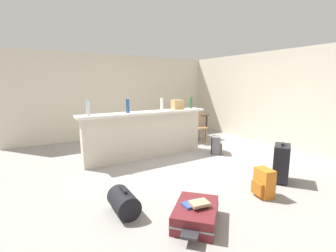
# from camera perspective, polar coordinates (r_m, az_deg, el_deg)

# --- Properties ---
(ground_plane) EXTENTS (13.00, 13.00, 0.05)m
(ground_plane) POSITION_cam_1_polar(r_m,az_deg,el_deg) (5.31, 1.91, -8.32)
(ground_plane) COLOR gray
(wall_back) EXTENTS (6.60, 0.10, 2.50)m
(wall_back) POSITION_cam_1_polar(r_m,az_deg,el_deg) (7.76, -10.82, 6.93)
(wall_back) COLOR beige
(wall_back) RESTS_ON ground_plane
(wall_right) EXTENTS (0.10, 6.00, 2.50)m
(wall_right) POSITION_cam_1_polar(r_m,az_deg,el_deg) (7.39, 20.71, 6.32)
(wall_right) COLOR beige
(wall_right) RESTS_ON ground_plane
(partition_half_wall) EXTENTS (2.80, 0.20, 0.99)m
(partition_half_wall) POSITION_cam_1_polar(r_m,az_deg,el_deg) (5.40, -5.15, -2.34)
(partition_half_wall) COLOR beige
(partition_half_wall) RESTS_ON ground_plane
(bar_countertop) EXTENTS (2.96, 0.40, 0.05)m
(bar_countertop) POSITION_cam_1_polar(r_m,az_deg,el_deg) (5.31, -5.23, 3.14)
(bar_countertop) COLOR white
(bar_countertop) RESTS_ON partition_half_wall
(bottle_clear) EXTENTS (0.06, 0.06, 0.29)m
(bottle_clear) POSITION_cam_1_polar(r_m,az_deg,el_deg) (4.81, -18.42, 3.99)
(bottle_clear) COLOR silver
(bottle_clear) RESTS_ON bar_countertop
(bottle_blue) EXTENTS (0.08, 0.08, 0.29)m
(bottle_blue) POSITION_cam_1_polar(r_m,az_deg,el_deg) (5.11, -9.52, 4.69)
(bottle_blue) COLOR #284C89
(bottle_blue) RESTS_ON bar_countertop
(bottle_white) EXTENTS (0.07, 0.07, 0.28)m
(bottle_white) POSITION_cam_1_polar(r_m,az_deg,el_deg) (5.49, -1.46, 5.15)
(bottle_white) COLOR silver
(bottle_white) RESTS_ON bar_countertop
(bottle_green) EXTENTS (0.07, 0.07, 0.28)m
(bottle_green) POSITION_cam_1_polar(r_m,az_deg,el_deg) (5.99, 5.46, 5.51)
(bottle_green) COLOR #2D6B38
(bottle_green) RESTS_ON bar_countertop
(grocery_bag) EXTENTS (0.26, 0.18, 0.22)m
(grocery_bag) POSITION_cam_1_polar(r_m,az_deg,el_deg) (5.79, 2.20, 5.08)
(grocery_bag) COLOR tan
(grocery_bag) RESTS_ON bar_countertop
(dining_table) EXTENTS (1.10, 0.80, 0.74)m
(dining_table) POSITION_cam_1_polar(r_m,az_deg,el_deg) (7.23, 4.44, 2.06)
(dining_table) COLOR #4C331E
(dining_table) RESTS_ON ground_plane
(dining_chair_near_partition) EXTENTS (0.42, 0.42, 0.93)m
(dining_chair_near_partition) POSITION_cam_1_polar(r_m,az_deg,el_deg) (6.83, 6.80, 0.44)
(dining_chair_near_partition) COLOR #9E754C
(dining_chair_near_partition) RESTS_ON ground_plane
(dining_chair_far_side) EXTENTS (0.42, 0.42, 0.93)m
(dining_chair_far_side) POSITION_cam_1_polar(r_m,az_deg,el_deg) (7.67, 2.25, 1.55)
(dining_chair_far_side) COLOR #9E754C
(dining_chair_far_side) RESTS_ON ground_plane
(suitcase_flat_maroon) EXTENTS (0.84, 0.83, 0.22)m
(suitcase_flat_maroon) POSITION_cam_1_polar(r_m,az_deg,el_deg) (3.07, 6.59, -20.06)
(suitcase_flat_maroon) COLOR maroon
(suitcase_flat_maroon) RESTS_ON ground_plane
(duffel_bag_black) EXTENTS (0.32, 0.49, 0.34)m
(duffel_bag_black) POSITION_cam_1_polar(r_m,az_deg,el_deg) (3.28, -10.45, -17.29)
(duffel_bag_black) COLOR black
(duffel_bag_black) RESTS_ON ground_plane
(suitcase_upright_black) EXTENTS (0.50, 0.43, 0.67)m
(suitcase_upright_black) POSITION_cam_1_polar(r_m,az_deg,el_deg) (4.54, 25.22, -7.81)
(suitcase_upright_black) COLOR black
(suitcase_upright_black) RESTS_ON ground_plane
(backpack_grey) EXTENTS (0.34, 0.34, 0.42)m
(backpack_grey) POSITION_cam_1_polar(r_m,az_deg,el_deg) (5.83, 11.35, -4.51)
(backpack_grey) COLOR slate
(backpack_grey) RESTS_ON ground_plane
(backpack_orange) EXTENTS (0.29, 0.32, 0.42)m
(backpack_orange) POSITION_cam_1_polar(r_m,az_deg,el_deg) (3.89, 21.68, -12.48)
(backpack_orange) COLOR orange
(backpack_orange) RESTS_ON ground_plane
(book_stack) EXTENTS (0.29, 0.26, 0.06)m
(book_stack) POSITION_cam_1_polar(r_m,az_deg,el_deg) (3.00, 6.67, -17.78)
(book_stack) COLOR #334C99
(book_stack) RESTS_ON suitcase_flat_maroon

